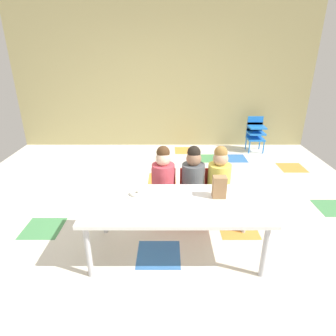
{
  "coord_description": "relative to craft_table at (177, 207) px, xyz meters",
  "views": [
    {
      "loc": [
        0.09,
        -3.17,
        1.91
      ],
      "look_at": [
        0.08,
        -0.6,
        0.82
      ],
      "focal_mm": 30.15,
      "sensor_mm": 36.0,
      "label": 1
    }
  ],
  "objects": [
    {
      "name": "craft_table",
      "position": [
        0.0,
        0.0,
        0.0
      ],
      "size": [
        1.71,
        0.78,
        0.57
      ],
      "color": "white",
      "rests_on": "ground_plane"
    },
    {
      "name": "seated_child_far_right",
      "position": [
        0.51,
        0.62,
        0.03
      ],
      "size": [
        0.34,
        0.34,
        0.92
      ],
      "color": "red",
      "rests_on": "ground_plane"
    },
    {
      "name": "ground_plane",
      "position": [
        -0.16,
        0.85,
        -0.53
      ],
      "size": [
        5.91,
        5.35,
        0.02
      ],
      "color": "silver"
    },
    {
      "name": "donut_powdered_on_plate",
      "position": [
        -0.4,
        0.15,
        0.07
      ],
      "size": [
        0.12,
        0.12,
        0.03
      ],
      "primitive_type": "torus",
      "color": "white",
      "rests_on": "craft_table"
    },
    {
      "name": "back_wall",
      "position": [
        -0.17,
        3.52,
        0.84
      ],
      "size": [
        5.91,
        0.1,
        2.72
      ],
      "primitive_type": "cube",
      "color": "tan",
      "rests_on": "ground_plane"
    },
    {
      "name": "seated_child_near_camera",
      "position": [
        -0.13,
        0.62,
        0.03
      ],
      "size": [
        0.32,
        0.31,
        0.92
      ],
      "color": "red",
      "rests_on": "ground_plane"
    },
    {
      "name": "paper_plate_center_table",
      "position": [
        -0.19,
        0.18,
        0.05
      ],
      "size": [
        0.18,
        0.18,
        0.01
      ],
      "primitive_type": "cylinder",
      "color": "white",
      "rests_on": "craft_table"
    },
    {
      "name": "seated_child_middle_seat",
      "position": [
        0.21,
        0.62,
        0.03
      ],
      "size": [
        0.33,
        0.33,
        0.92
      ],
      "color": "red",
      "rests_on": "ground_plane"
    },
    {
      "name": "paper_plate_near_edge",
      "position": [
        -0.4,
        0.15,
        0.05
      ],
      "size": [
        0.18,
        0.18,
        0.01
      ],
      "primitive_type": "cylinder",
      "color": "white",
      "rests_on": "craft_table"
    },
    {
      "name": "paper_bag_brown",
      "position": [
        0.42,
        0.11,
        0.16
      ],
      "size": [
        0.13,
        0.09,
        0.22
      ],
      "primitive_type": "cube",
      "color": "#9E754C",
      "rests_on": "craft_table"
    },
    {
      "name": "kid_chair_blue_stack",
      "position": [
        1.66,
        3.1,
        -0.13
      ],
      "size": [
        0.32,
        0.3,
        0.68
      ],
      "color": "blue",
      "rests_on": "ground_plane"
    }
  ]
}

